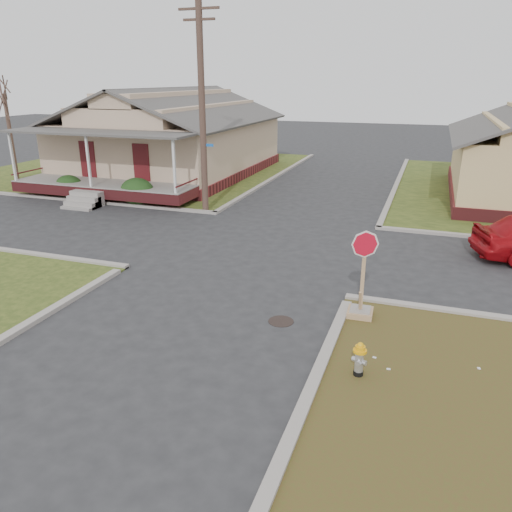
% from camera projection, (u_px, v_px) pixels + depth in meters
% --- Properties ---
extents(ground, '(120.00, 120.00, 0.00)m').
position_uv_depth(ground, '(209.00, 301.00, 13.63)').
color(ground, '#262629').
rests_on(ground, ground).
extents(verge_far_left, '(19.00, 19.00, 0.05)m').
position_uv_depth(verge_far_left, '(144.00, 168.00, 33.67)').
color(verge_far_left, '#2E4016').
rests_on(verge_far_left, ground).
extents(curbs, '(80.00, 40.00, 0.12)m').
position_uv_depth(curbs, '(266.00, 246.00, 18.08)').
color(curbs, gray).
rests_on(curbs, ground).
extents(manhole, '(0.64, 0.64, 0.01)m').
position_uv_depth(manhole, '(281.00, 321.00, 12.50)').
color(manhole, black).
rests_on(manhole, ground).
extents(corner_house, '(10.10, 15.50, 5.30)m').
position_uv_depth(corner_house, '(172.00, 138.00, 30.81)').
color(corner_house, maroon).
rests_on(corner_house, ground).
extents(utility_pole, '(1.80, 0.28, 9.00)m').
position_uv_depth(utility_pole, '(202.00, 105.00, 21.28)').
color(utility_pole, '#453028').
rests_on(utility_pole, ground).
extents(tree_far_left, '(0.22, 0.22, 4.90)m').
position_uv_depth(tree_far_left, '(11.00, 137.00, 29.06)').
color(tree_far_left, '#453028').
rests_on(tree_far_left, verge_far_left).
extents(fire_hydrant, '(0.28, 0.28, 0.74)m').
position_uv_depth(fire_hydrant, '(359.00, 357.00, 10.03)').
color(fire_hydrant, black).
rests_on(fire_hydrant, ground).
extents(stop_sign, '(0.64, 0.63, 2.26)m').
position_uv_depth(stop_sign, '(361.00, 298.00, 12.55)').
color(stop_sign, '#9D7655').
rests_on(stop_sign, ground).
extents(hedge_left, '(1.44, 1.18, 1.10)m').
position_uv_depth(hedge_left, '(69.00, 186.00, 25.30)').
color(hedge_left, '#163613').
rests_on(hedge_left, verge_far_left).
extents(hedge_right, '(1.56, 1.28, 1.20)m').
position_uv_depth(hedge_right, '(137.00, 191.00, 23.84)').
color(hedge_right, '#163613').
rests_on(hedge_right, verge_far_left).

